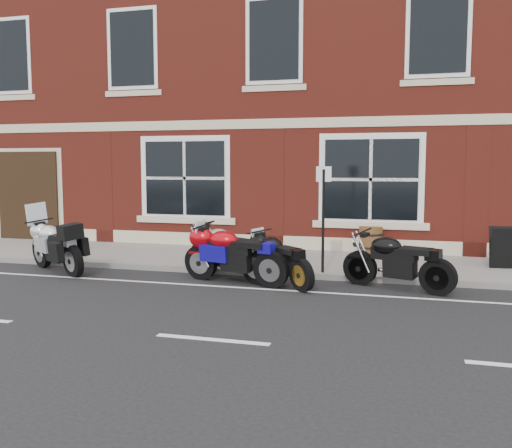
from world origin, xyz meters
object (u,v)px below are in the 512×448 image
(moto_touring_silver, at_px, (56,244))
(moto_sport_red, at_px, (234,253))
(a_board_sign, at_px, (503,248))
(barrel_planter, at_px, (371,240))
(moto_sport_black, at_px, (280,257))
(moto_naked_black, at_px, (396,259))
(moto_sport_silver, at_px, (228,250))
(parking_sign, at_px, (323,212))

(moto_touring_silver, bearing_deg, moto_sport_red, -60.81)
(a_board_sign, relative_size, barrel_planter, 1.31)
(moto_sport_red, bearing_deg, barrel_planter, -19.09)
(moto_sport_red, distance_m, barrel_planter, 4.42)
(moto_sport_black, height_order, moto_naked_black, moto_naked_black)
(moto_touring_silver, distance_m, moto_sport_red, 4.12)
(moto_touring_silver, relative_size, moto_sport_red, 0.87)
(moto_sport_red, height_order, a_board_sign, moto_sport_red)
(moto_sport_silver, bearing_deg, a_board_sign, -41.22)
(moto_sport_black, distance_m, moto_naked_black, 2.21)
(parking_sign, bearing_deg, moto_sport_silver, -169.24)
(moto_touring_silver, xyz_separation_m, parking_sign, (5.74, 0.84, 0.78))
(moto_touring_silver, relative_size, moto_sport_silver, 0.97)
(barrel_planter, bearing_deg, moto_sport_silver, -128.99)
(moto_sport_silver, bearing_deg, parking_sign, -45.98)
(moto_sport_silver, height_order, barrel_planter, moto_sport_silver)
(moto_sport_red, xyz_separation_m, parking_sign, (1.62, 0.97, 0.78))
(moto_touring_silver, relative_size, a_board_sign, 2.26)
(moto_naked_black, bearing_deg, moto_sport_silver, 108.41)
(a_board_sign, bearing_deg, parking_sign, -161.51)
(moto_sport_red, xyz_separation_m, a_board_sign, (5.29, 2.51, -0.04))
(barrel_planter, distance_m, parking_sign, 3.00)
(moto_naked_black, relative_size, a_board_sign, 2.38)
(moto_naked_black, distance_m, barrel_planter, 3.53)
(moto_touring_silver, xyz_separation_m, a_board_sign, (9.40, 2.38, -0.04))
(moto_sport_red, height_order, moto_sport_black, moto_sport_red)
(moto_sport_black, relative_size, moto_sport_silver, 0.78)
(moto_sport_red, xyz_separation_m, moto_naked_black, (3.11, 0.27, -0.03))
(moto_sport_silver, bearing_deg, barrel_planter, -10.70)
(moto_naked_black, bearing_deg, a_board_sign, -22.75)
(moto_touring_silver, distance_m, moto_sport_silver, 3.87)
(moto_sport_silver, height_order, a_board_sign, moto_sport_silver)
(moto_sport_silver, height_order, parking_sign, parking_sign)
(moto_naked_black, xyz_separation_m, a_board_sign, (2.17, 2.25, -0.01))
(parking_sign, bearing_deg, moto_sport_red, -154.15)
(moto_sport_red, relative_size, moto_naked_black, 1.09)
(parking_sign, bearing_deg, moto_naked_black, -30.19)
(a_board_sign, xyz_separation_m, parking_sign, (-3.66, -1.54, 0.82))
(moto_sport_black, height_order, parking_sign, parking_sign)
(parking_sign, bearing_deg, moto_touring_silver, -176.68)
(moto_naked_black, distance_m, a_board_sign, 3.12)
(moto_sport_silver, bearing_deg, moto_sport_red, -120.58)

